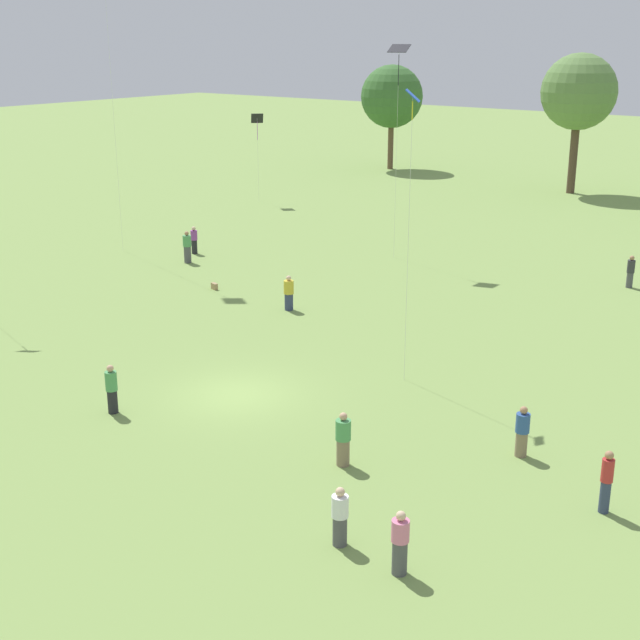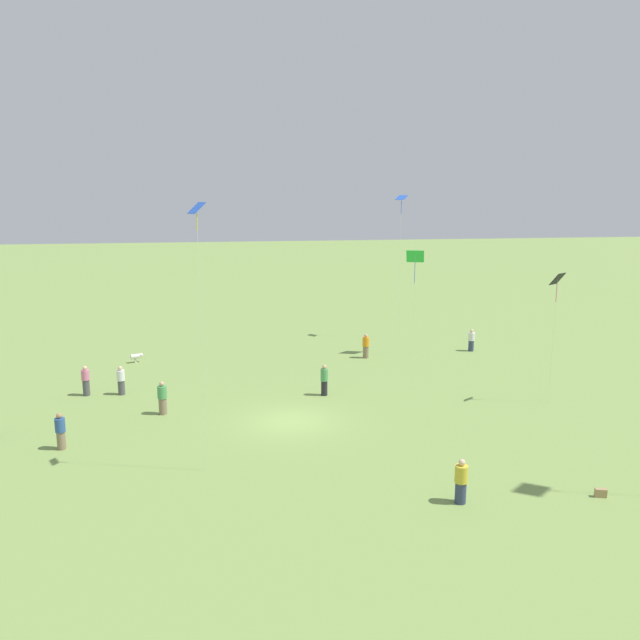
# 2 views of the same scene
# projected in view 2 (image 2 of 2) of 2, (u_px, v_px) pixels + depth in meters

# --- Properties ---
(ground_plane) EXTENTS (240.00, 240.00, 0.00)m
(ground_plane) POSITION_uv_depth(u_px,v_px,m) (291.00, 421.00, 30.21)
(ground_plane) COLOR #7A994C
(person_0) EXTENTS (0.61, 0.61, 1.68)m
(person_0) POSITION_uv_depth(u_px,v_px,m) (86.00, 381.00, 33.98)
(person_0) COLOR #4C4C51
(person_0) RESTS_ON ground_plane
(person_2) EXTENTS (0.54, 0.54, 1.65)m
(person_2) POSITION_uv_depth(u_px,v_px,m) (366.00, 346.00, 41.85)
(person_2) COLOR #847056
(person_2) RESTS_ON ground_plane
(person_3) EXTENTS (0.44, 0.44, 1.56)m
(person_3) POSITION_uv_depth(u_px,v_px,m) (471.00, 340.00, 43.72)
(person_3) COLOR #333D5B
(person_3) RESTS_ON ground_plane
(person_4) EXTENTS (0.59, 0.59, 1.65)m
(person_4) POSITION_uv_depth(u_px,v_px,m) (461.00, 482.00, 22.08)
(person_4) COLOR #333D5B
(person_4) RESTS_ON ground_plane
(person_5) EXTENTS (0.48, 0.48, 1.73)m
(person_5) POSITION_uv_depth(u_px,v_px,m) (324.00, 380.00, 34.00)
(person_5) COLOR #232328
(person_5) RESTS_ON ground_plane
(person_6) EXTENTS (0.49, 0.49, 1.62)m
(person_6) POSITION_uv_depth(u_px,v_px,m) (121.00, 381.00, 34.14)
(person_6) COLOR #4C4C51
(person_6) RESTS_ON ground_plane
(person_8) EXTENTS (0.50, 0.50, 1.70)m
(person_8) POSITION_uv_depth(u_px,v_px,m) (162.00, 398.00, 31.07)
(person_8) COLOR #847056
(person_8) RESTS_ON ground_plane
(person_10) EXTENTS (0.60, 0.60, 1.64)m
(person_10) POSITION_uv_depth(u_px,v_px,m) (61.00, 431.00, 26.78)
(person_10) COLOR #847056
(person_10) RESTS_ON ground_plane
(kite_1) EXTENTS (0.99, 0.99, 10.77)m
(kite_1) POSITION_uv_depth(u_px,v_px,m) (401.00, 205.00, 45.97)
(kite_1) COLOR blue
(kite_1) RESTS_ON ground_plane
(kite_4) EXTENTS (0.93, 0.84, 6.91)m
(kite_4) POSITION_uv_depth(u_px,v_px,m) (557.00, 283.00, 31.74)
(kite_4) COLOR black
(kite_4) RESTS_ON ground_plane
(kite_6) EXTENTS (1.38, 1.17, 7.19)m
(kite_6) POSITION_uv_depth(u_px,v_px,m) (415.00, 259.00, 41.60)
(kite_6) COLOR green
(kite_6) RESTS_ON ground_plane
(kite_8) EXTENTS (0.71, 0.77, 10.53)m
(kite_8) POSITION_uv_depth(u_px,v_px,m) (197.00, 227.00, 22.96)
(kite_8) COLOR blue
(kite_8) RESTS_ON ground_plane
(dog_0) EXTENTS (0.81, 0.51, 0.60)m
(dog_0) POSITION_uv_depth(u_px,v_px,m) (137.00, 356.00, 40.79)
(dog_0) COLOR silver
(dog_0) RESTS_ON ground_plane
(picnic_bag_0) EXTENTS (0.44, 0.30, 0.32)m
(picnic_bag_0) POSITION_uv_depth(u_px,v_px,m) (601.00, 493.00, 22.63)
(picnic_bag_0) COLOR #A58459
(picnic_bag_0) RESTS_ON ground_plane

